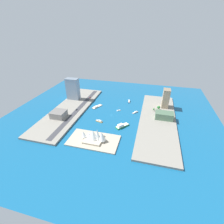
# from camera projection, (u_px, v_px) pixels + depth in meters

# --- Properties ---
(ground_plane) EXTENTS (440.00, 440.00, 0.00)m
(ground_plane) POSITION_uv_depth(u_px,v_px,m) (111.00, 115.00, 342.55)
(ground_plane) COLOR #145684
(quay_west) EXTENTS (70.00, 240.00, 3.54)m
(quay_west) POSITION_uv_depth(u_px,v_px,m) (158.00, 120.00, 320.24)
(quay_west) COLOR gray
(quay_west) RESTS_ON ground_plane
(quay_east) EXTENTS (70.00, 240.00, 3.54)m
(quay_east) POSITION_uv_depth(u_px,v_px,m) (71.00, 109.00, 363.13)
(quay_east) COLOR gray
(quay_east) RESTS_ON ground_plane
(peninsula_point) EXTENTS (84.29, 46.37, 2.00)m
(peninsula_point) POSITION_uv_depth(u_px,v_px,m) (94.00, 140.00, 266.74)
(peninsula_point) COLOR #A89E89
(peninsula_point) RESTS_ON ground_plane
(road_strip) EXTENTS (10.62, 228.00, 0.15)m
(road_strip) POSITION_uv_depth(u_px,v_px,m) (78.00, 109.00, 357.94)
(road_strip) COLOR #38383D
(road_strip) RESTS_ON quay_east
(sailboat_small_white) EXTENTS (9.20, 8.58, 12.48)m
(sailboat_small_white) POSITION_uv_depth(u_px,v_px,m) (119.00, 110.00, 358.56)
(sailboat_small_white) COLOR white
(sailboat_small_white) RESTS_ON ground_plane
(barge_flat_brown) EXTENTS (19.50, 28.36, 3.13)m
(barge_flat_brown) POSITION_uv_depth(u_px,v_px,m) (97.00, 107.00, 374.32)
(barge_flat_brown) COLOR brown
(barge_flat_brown) RESTS_ON ground_plane
(ferry_green_doubledeck) EXTENTS (24.03, 26.75, 7.10)m
(ferry_green_doubledeck) POSITION_uv_depth(u_px,v_px,m) (122.00, 126.00, 301.79)
(ferry_green_doubledeck) COLOR #2D8C4C
(ferry_green_doubledeck) RESTS_ON ground_plane
(water_taxi_orange) EXTENTS (15.52, 7.81, 4.10)m
(water_taxi_orange) POSITION_uv_depth(u_px,v_px,m) (99.00, 121.00, 318.41)
(water_taxi_orange) COLOR orange
(water_taxi_orange) RESTS_ON ground_plane
(patrol_launch_navy) EXTENTS (5.94, 15.93, 3.89)m
(patrol_launch_navy) POSITION_uv_depth(u_px,v_px,m) (129.00, 101.00, 399.33)
(patrol_launch_navy) COLOR #1E284C
(patrol_launch_navy) RESTS_ON ground_plane
(yacht_sleek_gray) EXTENTS (12.21, 13.77, 3.44)m
(yacht_sleek_gray) POSITION_uv_depth(u_px,v_px,m) (135.00, 112.00, 350.12)
(yacht_sleek_gray) COLOR #999EA3
(yacht_sleek_gray) RESTS_ON ground_plane
(apartment_midrise_tan) EXTENTS (15.07, 20.90, 42.84)m
(apartment_midrise_tan) POSITION_uv_depth(u_px,v_px,m) (166.00, 98.00, 357.63)
(apartment_midrise_tan) COLOR tan
(apartment_midrise_tan) RESTS_ON quay_west
(tower_tall_glass) EXTENTS (31.41, 17.33, 52.84)m
(tower_tall_glass) POSITION_uv_depth(u_px,v_px,m) (73.00, 89.00, 395.21)
(tower_tall_glass) COLOR #8C9EB2
(tower_tall_glass) RESTS_ON quay_east
(carpark_squat_concrete) EXTENTS (28.63, 26.72, 13.24)m
(carpark_squat_concrete) POSITION_uv_depth(u_px,v_px,m) (59.00, 114.00, 325.31)
(carpark_squat_concrete) COLOR gray
(carpark_squat_concrete) RESTS_ON quay_east
(terminal_long_green) EXTENTS (35.78, 20.77, 13.90)m
(terminal_long_green) POSITION_uv_depth(u_px,v_px,m) (164.00, 116.00, 319.38)
(terminal_long_green) COLOR slate
(terminal_long_green) RESTS_ON quay_west
(pickup_red) EXTENTS (2.22, 5.28, 1.67)m
(pickup_red) POSITION_uv_depth(u_px,v_px,m) (90.00, 97.00, 412.93)
(pickup_red) COLOR black
(pickup_red) RESTS_ON road_strip
(suv_black) EXTENTS (2.08, 5.22, 1.61)m
(suv_black) POSITION_uv_depth(u_px,v_px,m) (76.00, 110.00, 354.45)
(suv_black) COLOR black
(suv_black) RESTS_ON road_strip
(traffic_light_waterfront) EXTENTS (0.36, 0.36, 6.50)m
(traffic_light_waterfront) POSITION_uv_depth(u_px,v_px,m) (84.00, 104.00, 370.53)
(traffic_light_waterfront) COLOR black
(traffic_light_waterfront) RESTS_ON quay_east
(opera_landmark) EXTENTS (43.75, 28.29, 23.19)m
(opera_landmark) POSITION_uv_depth(u_px,v_px,m) (94.00, 136.00, 261.69)
(opera_landmark) COLOR #BCAD93
(opera_landmark) RESTS_ON peninsula_point
(park_tree_cluster) EXTENTS (15.48, 22.21, 10.04)m
(park_tree_cluster) POSITION_uv_depth(u_px,v_px,m) (158.00, 109.00, 346.54)
(park_tree_cluster) COLOR brown
(park_tree_cluster) RESTS_ON quay_west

